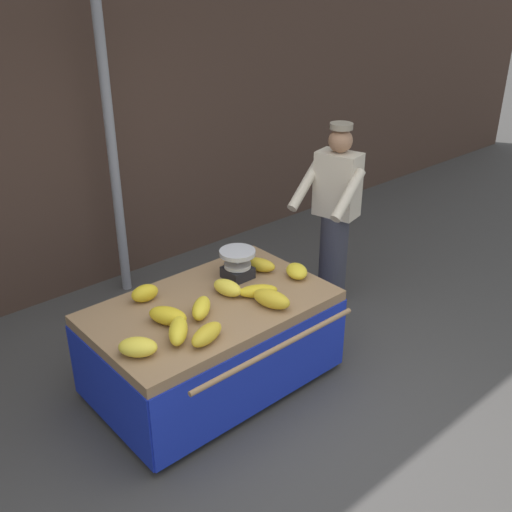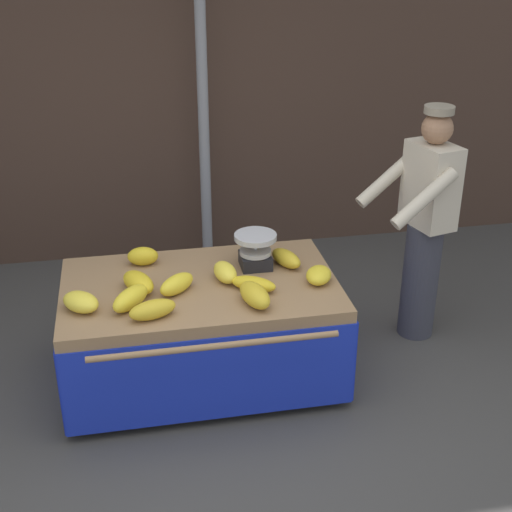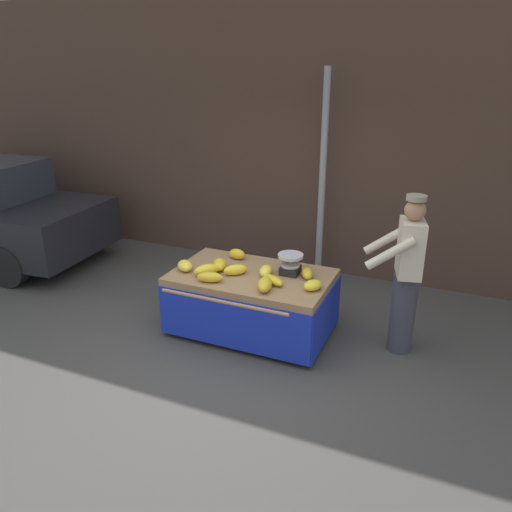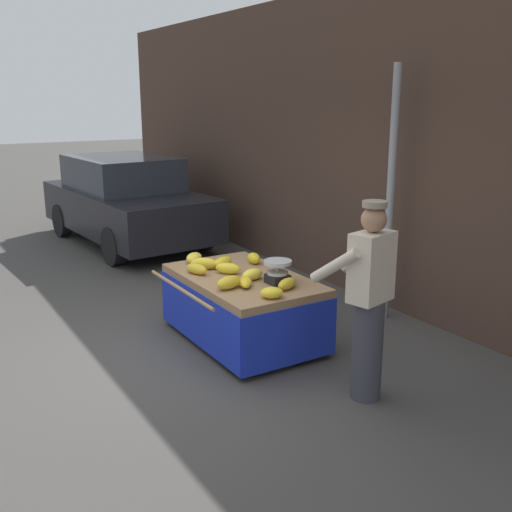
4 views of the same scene
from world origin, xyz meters
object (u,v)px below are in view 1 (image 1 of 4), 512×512
(weighing_scale, at_px, (238,264))
(banana_bunch_1, at_px, (168,316))
(banana_bunch_0, at_px, (259,265))
(banana_bunch_3, at_px, (297,271))
(street_pole, at_px, (112,148))
(banana_bunch_4, at_px, (227,288))
(banana_bunch_2, at_px, (207,334))
(banana_bunch_9, at_px, (258,291))
(banana_bunch_8, at_px, (271,299))
(banana_bunch_7, at_px, (178,331))
(vendor_person, at_px, (335,216))
(banana_cart, at_px, (212,325))
(banana_bunch_5, at_px, (138,347))
(banana_bunch_6, at_px, (201,308))
(banana_bunch_10, at_px, (145,293))

(weighing_scale, xyz_separation_m, banana_bunch_1, (-0.78, -0.19, -0.06))
(banana_bunch_0, bearing_deg, banana_bunch_3, -61.61)
(street_pole, distance_m, banana_bunch_4, 1.88)
(banana_bunch_2, bearing_deg, banana_bunch_9, 19.00)
(banana_bunch_0, distance_m, banana_bunch_4, 0.45)
(street_pole, height_order, weighing_scale, street_pole)
(banana_bunch_8, distance_m, banana_bunch_9, 0.18)
(street_pole, distance_m, weighing_scale, 1.71)
(banana_bunch_4, bearing_deg, banana_bunch_8, -69.52)
(banana_bunch_8, bearing_deg, banana_bunch_0, 57.32)
(banana_bunch_3, height_order, banana_bunch_8, banana_bunch_8)
(banana_bunch_1, bearing_deg, banana_bunch_8, -24.09)
(banana_bunch_7, height_order, vendor_person, vendor_person)
(street_pole, xyz_separation_m, banana_bunch_0, (0.33, -1.62, -0.67))
(banana_cart, height_order, banana_bunch_0, banana_bunch_0)
(street_pole, relative_size, banana_bunch_4, 11.66)
(banana_bunch_1, distance_m, vendor_person, 2.03)
(banana_bunch_2, bearing_deg, banana_bunch_8, 4.28)
(banana_cart, bearing_deg, street_pole, 81.59)
(banana_bunch_8, bearing_deg, banana_bunch_2, -175.72)
(weighing_scale, height_order, banana_bunch_7, weighing_scale)
(banana_cart, relative_size, banana_bunch_1, 6.35)
(weighing_scale, height_order, banana_bunch_1, weighing_scale)
(weighing_scale, distance_m, banana_bunch_1, 0.81)
(banana_bunch_5, bearing_deg, vendor_person, 11.24)
(street_pole, distance_m, banana_bunch_8, 2.20)
(banana_bunch_2, relative_size, banana_bunch_6, 1.04)
(street_pole, bearing_deg, vendor_person, -48.00)
(weighing_scale, distance_m, banana_bunch_4, 0.28)
(banana_bunch_2, height_order, banana_bunch_10, banana_bunch_10)
(banana_bunch_0, bearing_deg, banana_bunch_9, -132.92)
(banana_bunch_2, relative_size, banana_bunch_5, 1.14)
(banana_bunch_1, bearing_deg, banana_bunch_3, -5.27)
(banana_bunch_2, xyz_separation_m, banana_bunch_6, (0.17, 0.28, 0.00))
(banana_bunch_5, distance_m, banana_bunch_6, 0.59)
(banana_bunch_4, xyz_separation_m, banana_bunch_10, (-0.51, 0.33, 0.00))
(banana_bunch_1, height_order, banana_bunch_9, banana_bunch_1)
(banana_bunch_5, bearing_deg, banana_bunch_7, -4.37)
(street_pole, height_order, banana_bunch_0, street_pole)
(banana_bunch_9, height_order, vendor_person, vendor_person)
(banana_bunch_6, bearing_deg, banana_bunch_9, -7.49)
(banana_bunch_1, distance_m, banana_bunch_2, 0.36)
(banana_cart, relative_size, banana_bunch_8, 5.99)
(banana_bunch_7, xyz_separation_m, vendor_person, (2.06, 0.49, 0.10))
(banana_cart, distance_m, banana_bunch_8, 0.51)
(banana_bunch_5, xyz_separation_m, banana_bunch_9, (1.05, 0.05, -0.01))
(banana_cart, xyz_separation_m, banana_bunch_1, (-0.39, -0.02, 0.25))
(banana_bunch_0, bearing_deg, banana_cart, -166.19)
(street_pole, height_order, banana_bunch_6, street_pole)
(street_pole, distance_m, vendor_person, 2.10)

